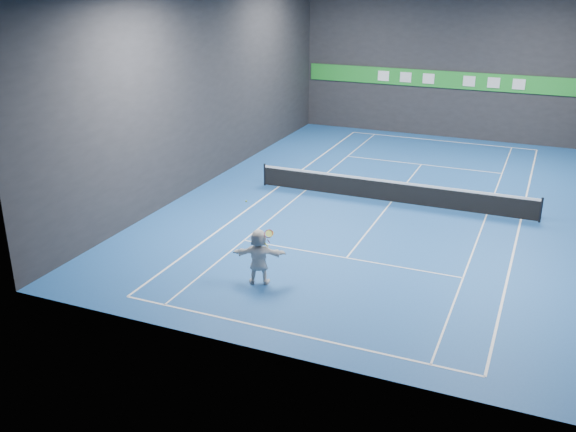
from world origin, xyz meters
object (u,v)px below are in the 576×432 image
at_px(tennis_net, 392,191).
at_px(tennis_racket, 268,235).
at_px(player, 259,257).
at_px(tennis_ball, 246,201).

height_order(tennis_net, tennis_racket, tennis_racket).
distance_m(player, tennis_racket, 0.86).
bearing_deg(tennis_ball, player, -0.51).
height_order(tennis_ball, tennis_net, tennis_ball).
bearing_deg(player, tennis_ball, -19.62).
relative_size(tennis_net, tennis_racket, 18.97).
distance_m(tennis_ball, tennis_net, 9.96).
height_order(tennis_ball, tennis_racket, tennis_ball).
bearing_deg(player, tennis_net, -121.46).
xyz_separation_m(tennis_net, tennis_racket, (-1.72, -9.33, 1.20)).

